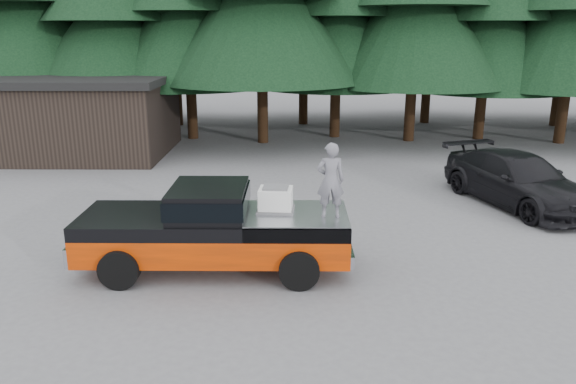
{
  "coord_description": "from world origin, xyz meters",
  "views": [
    {
      "loc": [
        0.43,
        -11.77,
        5.16
      ],
      "look_at": [
        0.32,
        0.0,
        1.74
      ],
      "focal_mm": 35.0,
      "sensor_mm": 36.0,
      "label": 1
    }
  ],
  "objects_px": {
    "man_on_bed": "(331,180)",
    "utility_building": "(72,115)",
    "pickup_truck": "(215,241)",
    "parked_car": "(518,180)",
    "air_compressor": "(276,200)"
  },
  "relations": [
    {
      "from": "air_compressor",
      "to": "man_on_bed",
      "type": "xyz_separation_m",
      "value": [
        1.16,
        -0.39,
        0.56
      ]
    },
    {
      "from": "utility_building",
      "to": "parked_car",
      "type": "bearing_deg",
      "value": -24.14
    },
    {
      "from": "pickup_truck",
      "to": "man_on_bed",
      "type": "distance_m",
      "value": 2.91
    },
    {
      "from": "utility_building",
      "to": "pickup_truck",
      "type": "bearing_deg",
      "value": -57.69
    },
    {
      "from": "utility_building",
      "to": "man_on_bed",
      "type": "bearing_deg",
      "value": -50.64
    },
    {
      "from": "man_on_bed",
      "to": "parked_car",
      "type": "relative_size",
      "value": 0.3
    },
    {
      "from": "air_compressor",
      "to": "parked_car",
      "type": "distance_m",
      "value": 8.67
    },
    {
      "from": "man_on_bed",
      "to": "utility_building",
      "type": "height_order",
      "value": "utility_building"
    },
    {
      "from": "pickup_truck",
      "to": "air_compressor",
      "type": "relative_size",
      "value": 8.36
    },
    {
      "from": "pickup_truck",
      "to": "parked_car",
      "type": "height_order",
      "value": "parked_car"
    },
    {
      "from": "air_compressor",
      "to": "man_on_bed",
      "type": "height_order",
      "value": "man_on_bed"
    },
    {
      "from": "man_on_bed",
      "to": "parked_car",
      "type": "height_order",
      "value": "man_on_bed"
    },
    {
      "from": "man_on_bed",
      "to": "parked_car",
      "type": "bearing_deg",
      "value": -142.02
    },
    {
      "from": "pickup_truck",
      "to": "man_on_bed",
      "type": "height_order",
      "value": "man_on_bed"
    },
    {
      "from": "man_on_bed",
      "to": "pickup_truck",
      "type": "bearing_deg",
      "value": -8.57
    }
  ]
}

